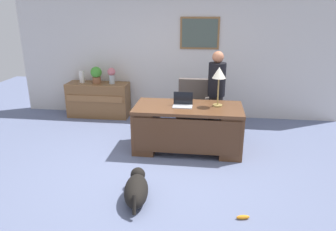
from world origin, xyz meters
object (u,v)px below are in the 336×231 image
(armchair, at_px, (193,109))
(desk_lamp, at_px, (219,75))
(dog_toy_bone, at_px, (243,217))
(desk, at_px, (188,127))
(potted_plant, at_px, (96,74))
(credenza, at_px, (99,100))
(dog_lying, at_px, (136,189))
(vase_with_flowers, at_px, (112,75))
(laptop, at_px, (183,103))
(vase_empty, at_px, (82,77))
(person_standing, at_px, (216,93))

(armchair, bearing_deg, desk_lamp, -60.98)
(desk_lamp, relative_size, dog_toy_bone, 4.13)
(dog_toy_bone, bearing_deg, desk, 113.27)
(desk, xyz_separation_m, potted_plant, (-2.10, 1.55, 0.53))
(credenza, height_order, dog_lying, credenza)
(potted_plant, bearing_deg, desk, -36.35)
(vase_with_flowers, bearing_deg, laptop, -42.22)
(credenza, bearing_deg, laptop, -37.12)
(vase_with_flowers, bearing_deg, dog_toy_bone, -52.88)
(credenza, bearing_deg, vase_empty, 179.76)
(desk, xyz_separation_m, dog_lying, (-0.54, -1.57, -0.27))
(laptop, bearing_deg, credenza, 142.88)
(credenza, height_order, desk_lamp, desk_lamp)
(vase_empty, distance_m, dog_toy_bone, 4.72)
(vase_empty, bearing_deg, credenza, -0.24)
(desk, bearing_deg, dog_lying, -108.83)
(potted_plant, distance_m, dog_toy_bone, 4.51)
(dog_lying, relative_size, potted_plant, 2.30)
(desk, relative_size, credenza, 1.33)
(credenza, distance_m, person_standing, 2.69)
(person_standing, xyz_separation_m, vase_empty, (-2.90, 0.73, 0.07))
(credenza, bearing_deg, armchair, -17.09)
(vase_with_flowers, bearing_deg, potted_plant, 180.00)
(laptop, distance_m, desk_lamp, 0.74)
(armchair, relative_size, vase_with_flowers, 2.93)
(desk, bearing_deg, dog_toy_bone, -66.73)
(laptop, distance_m, potted_plant, 2.52)
(dog_lying, relative_size, vase_with_flowers, 2.39)
(armchair, relative_size, desk_lamp, 1.56)
(armchair, bearing_deg, dog_lying, -103.26)
(desk, distance_m, potted_plant, 2.66)
(laptop, distance_m, dog_toy_bone, 2.19)
(laptop, bearing_deg, person_standing, 54.45)
(credenza, relative_size, dog_lying, 1.62)
(armchair, xyz_separation_m, vase_with_flowers, (-1.80, 0.66, 0.48))
(potted_plant, height_order, dog_toy_bone, potted_plant)
(person_standing, bearing_deg, desk_lamp, -89.17)
(person_standing, bearing_deg, dog_lying, -112.79)
(armchair, xyz_separation_m, potted_plant, (-2.14, 0.66, 0.49))
(desk, bearing_deg, armchair, 87.17)
(desk, relative_size, dog_lying, 2.15)
(desk_lamp, distance_m, vase_empty, 3.27)
(person_standing, distance_m, vase_empty, 2.99)
(armchair, bearing_deg, dog_toy_bone, -74.79)
(armchair, distance_m, vase_with_flowers, 1.98)
(credenza, relative_size, dog_toy_bone, 8.50)
(credenza, xyz_separation_m, desk_lamp, (2.57, -1.44, 0.92))
(person_standing, relative_size, laptop, 4.95)
(vase_with_flowers, relative_size, vase_empty, 1.33)
(person_standing, height_order, potted_plant, person_standing)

